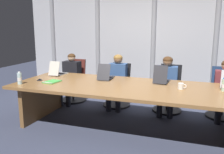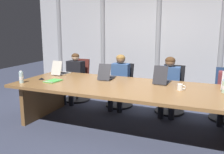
{
  "view_description": "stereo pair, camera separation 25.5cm",
  "coord_description": "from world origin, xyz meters",
  "px_view_note": "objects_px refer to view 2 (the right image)",
  "views": [
    {
      "loc": [
        1.12,
        -3.95,
        1.75
      ],
      "look_at": [
        -0.32,
        0.15,
        0.86
      ],
      "focal_mm": 40.01,
      "sensor_mm": 36.0,
      "label": 1
    },
    {
      "loc": [
        1.36,
        -3.86,
        1.75
      ],
      "look_at": [
        -0.32,
        0.15,
        0.86
      ],
      "focal_mm": 40.01,
      "sensor_mm": 36.0,
      "label": 2
    }
  ],
  "objects_px": {
    "office_chair_center": "(171,95)",
    "laptop_center": "(162,80)",
    "office_chair_left_end": "(78,85)",
    "person_left_mid": "(119,78)",
    "coffee_mug_near": "(180,87)",
    "person_left_end": "(74,75)",
    "water_bottle_secondary": "(224,87)",
    "conference_mic_left_side": "(42,79)",
    "office_chair_left_mid": "(120,90)",
    "water_bottle_primary": "(21,77)",
    "spiral_notepad": "(53,81)",
    "laptop_left_end": "(61,72)",
    "person_center": "(169,82)",
    "laptop_left_mid": "(107,76)"
  },
  "relations": [
    {
      "from": "laptop_left_end",
      "to": "conference_mic_left_side",
      "type": "bearing_deg",
      "value": 177.71
    },
    {
      "from": "laptop_left_mid",
      "to": "water_bottle_secondary",
      "type": "height_order",
      "value": "laptop_left_mid"
    },
    {
      "from": "conference_mic_left_side",
      "to": "person_center",
      "type": "bearing_deg",
      "value": 27.67
    },
    {
      "from": "person_left_end",
      "to": "water_bottle_secondary",
      "type": "relative_size",
      "value": 5.35
    },
    {
      "from": "office_chair_left_end",
      "to": "person_left_end",
      "type": "distance_m",
      "value": 0.32
    },
    {
      "from": "water_bottle_secondary",
      "to": "person_left_end",
      "type": "bearing_deg",
      "value": 164.92
    },
    {
      "from": "water_bottle_secondary",
      "to": "office_chair_left_mid",
      "type": "bearing_deg",
      "value": 153.85
    },
    {
      "from": "water_bottle_secondary",
      "to": "coffee_mug_near",
      "type": "xyz_separation_m",
      "value": [
        -0.63,
        -0.09,
        -0.05
      ]
    },
    {
      "from": "laptop_left_end",
      "to": "spiral_notepad",
      "type": "xyz_separation_m",
      "value": [
        0.25,
        -0.62,
        -0.05
      ]
    },
    {
      "from": "laptop_left_mid",
      "to": "laptop_center",
      "type": "distance_m",
      "value": 1.05
    },
    {
      "from": "office_chair_left_mid",
      "to": "office_chair_center",
      "type": "distance_m",
      "value": 1.11
    },
    {
      "from": "laptop_center",
      "to": "person_center",
      "type": "bearing_deg",
      "value": -0.02
    },
    {
      "from": "office_chair_left_end",
      "to": "person_left_mid",
      "type": "relative_size",
      "value": 0.85
    },
    {
      "from": "office_chair_left_end",
      "to": "office_chair_left_mid",
      "type": "distance_m",
      "value": 1.09
    },
    {
      "from": "water_bottle_primary",
      "to": "coffee_mug_near",
      "type": "distance_m",
      "value": 2.73
    },
    {
      "from": "laptop_left_end",
      "to": "office_chair_center",
      "type": "xyz_separation_m",
      "value": [
        2.16,
        0.74,
        -0.46
      ]
    },
    {
      "from": "water_bottle_secondary",
      "to": "conference_mic_left_side",
      "type": "bearing_deg",
      "value": -174.76
    },
    {
      "from": "office_chair_center",
      "to": "person_center",
      "type": "distance_m",
      "value": 0.34
    },
    {
      "from": "laptop_left_mid",
      "to": "water_bottle_primary",
      "type": "relative_size",
      "value": 2.2
    },
    {
      "from": "laptop_center",
      "to": "person_left_end",
      "type": "xyz_separation_m",
      "value": [
        -2.15,
        0.56,
        -0.18
      ]
    },
    {
      "from": "spiral_notepad",
      "to": "laptop_left_mid",
      "type": "bearing_deg",
      "value": 42.09
    },
    {
      "from": "person_left_mid",
      "to": "office_chair_left_end",
      "type": "bearing_deg",
      "value": -101.75
    },
    {
      "from": "laptop_left_mid",
      "to": "spiral_notepad",
      "type": "distance_m",
      "value": 1.0
    },
    {
      "from": "spiral_notepad",
      "to": "office_chair_center",
      "type": "bearing_deg",
      "value": 42.19
    },
    {
      "from": "laptop_center",
      "to": "person_left_mid",
      "type": "distance_m",
      "value": 1.18
    },
    {
      "from": "laptop_center",
      "to": "office_chair_left_mid",
      "type": "height_order",
      "value": "laptop_center"
    },
    {
      "from": "person_left_mid",
      "to": "coffee_mug_near",
      "type": "distance_m",
      "value": 1.68
    },
    {
      "from": "spiral_notepad",
      "to": "laptop_center",
      "type": "bearing_deg",
      "value": 25.45
    },
    {
      "from": "laptop_left_end",
      "to": "spiral_notepad",
      "type": "relative_size",
      "value": 1.24
    },
    {
      "from": "coffee_mug_near",
      "to": "conference_mic_left_side",
      "type": "distance_m",
      "value": 2.53
    },
    {
      "from": "laptop_left_mid",
      "to": "water_bottle_primary",
      "type": "xyz_separation_m",
      "value": [
        -1.26,
        -0.9,
        0.04
      ]
    },
    {
      "from": "office_chair_center",
      "to": "water_bottle_primary",
      "type": "bearing_deg",
      "value": -48.69
    },
    {
      "from": "laptop_center",
      "to": "office_chair_left_end",
      "type": "distance_m",
      "value": 2.32
    },
    {
      "from": "water_bottle_secondary",
      "to": "person_center",
      "type": "bearing_deg",
      "value": 138.68
    },
    {
      "from": "person_left_end",
      "to": "spiral_notepad",
      "type": "height_order",
      "value": "person_left_end"
    },
    {
      "from": "office_chair_center",
      "to": "coffee_mug_near",
      "type": "bearing_deg",
      "value": 22.01
    },
    {
      "from": "office_chair_left_mid",
      "to": "conference_mic_left_side",
      "type": "xyz_separation_m",
      "value": [
        -1.1,
        -1.3,
        0.42
      ]
    },
    {
      "from": "office_chair_left_end",
      "to": "water_bottle_primary",
      "type": "bearing_deg",
      "value": -6.72
    },
    {
      "from": "office_chair_left_end",
      "to": "office_chair_center",
      "type": "xyz_separation_m",
      "value": [
        2.2,
        -0.0,
        -0.0
      ]
    },
    {
      "from": "water_bottle_primary",
      "to": "coffee_mug_near",
      "type": "bearing_deg",
      "value": 12.09
    },
    {
      "from": "person_center",
      "to": "conference_mic_left_side",
      "type": "height_order",
      "value": "person_center"
    },
    {
      "from": "office_chair_left_mid",
      "to": "conference_mic_left_side",
      "type": "height_order",
      "value": "office_chair_left_mid"
    },
    {
      "from": "laptop_center",
      "to": "coffee_mug_near",
      "type": "bearing_deg",
      "value": -133.66
    },
    {
      "from": "person_left_end",
      "to": "water_bottle_secondary",
      "type": "bearing_deg",
      "value": 76.42
    },
    {
      "from": "office_chair_left_end",
      "to": "person_center",
      "type": "height_order",
      "value": "person_center"
    },
    {
      "from": "laptop_center",
      "to": "water_bottle_secondary",
      "type": "bearing_deg",
      "value": -103.81
    },
    {
      "from": "water_bottle_secondary",
      "to": "spiral_notepad",
      "type": "xyz_separation_m",
      "value": [
        -2.86,
        -0.34,
        -0.09
      ]
    },
    {
      "from": "office_chair_left_mid",
      "to": "coffee_mug_near",
      "type": "height_order",
      "value": "office_chair_left_mid"
    },
    {
      "from": "laptop_left_end",
      "to": "conference_mic_left_side",
      "type": "xyz_separation_m",
      "value": [
        -0.05,
        -0.57,
        -0.04
      ]
    },
    {
      "from": "office_chair_center",
      "to": "laptop_center",
      "type": "bearing_deg",
      "value": 2.36
    }
  ]
}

